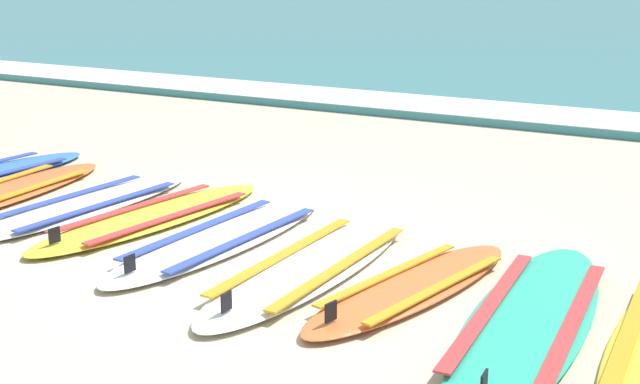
% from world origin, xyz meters
% --- Properties ---
extents(ground_plane, '(80.00, 80.00, 0.00)m').
position_xyz_m(ground_plane, '(0.00, 0.00, 0.00)').
color(ground_plane, beige).
extents(wave_foam_strip, '(80.00, 1.21, 0.11)m').
position_xyz_m(wave_foam_strip, '(0.00, 5.70, 0.06)').
color(wave_foam_strip, white).
rests_on(wave_foam_strip, ground).
extents(surfboard_2, '(0.78, 2.32, 0.18)m').
position_xyz_m(surfboard_2, '(-1.67, 0.29, 0.04)').
color(surfboard_2, silver).
rests_on(surfboard_2, ground).
extents(surfboard_3, '(0.90, 2.33, 0.18)m').
position_xyz_m(surfboard_3, '(-1.00, 0.33, 0.04)').
color(surfboard_3, yellow).
rests_on(surfboard_3, ground).
extents(surfboard_4, '(0.75, 2.34, 0.18)m').
position_xyz_m(surfboard_4, '(-0.24, 0.17, 0.04)').
color(surfboard_4, white).
rests_on(surfboard_4, ground).
extents(surfboard_5, '(0.67, 2.42, 0.18)m').
position_xyz_m(surfboard_5, '(0.58, -0.00, 0.04)').
color(surfboard_5, silver).
rests_on(surfboard_5, ground).
extents(surfboard_6, '(0.91, 2.01, 0.18)m').
position_xyz_m(surfboard_6, '(1.29, -0.04, 0.04)').
color(surfboard_6, orange).
rests_on(surfboard_6, ground).
extents(surfboard_7, '(0.76, 2.56, 0.18)m').
position_xyz_m(surfboard_7, '(2.05, -0.17, 0.04)').
color(surfboard_7, '#2DB793').
rests_on(surfboard_7, ground).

